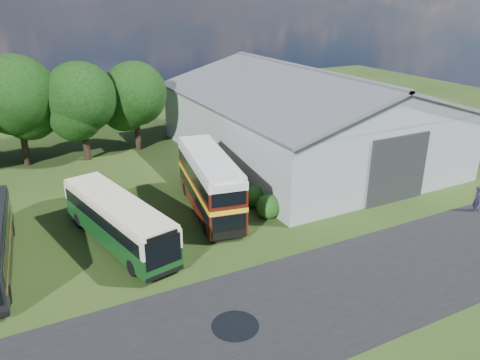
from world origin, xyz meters
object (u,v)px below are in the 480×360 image
bus_green_single (118,220)px  visitor_a (478,199)px  bus_maroon_double (210,183)px  storage_shed (302,111)px

bus_green_single → visitor_a: bus_green_single is taller
bus_maroon_double → visitor_a: bus_maroon_double is taller
storage_shed → bus_green_single: 21.37m
bus_green_single → bus_maroon_double: size_ratio=1.08×
storage_shed → bus_green_single: size_ratio=2.31×
bus_green_single → bus_maroon_double: 6.95m
storage_shed → bus_green_single: bearing=-155.1°
bus_green_single → bus_maroon_double: (6.73, 1.66, 0.53)m
storage_shed → visitor_a: (3.90, -15.85, -3.26)m
storage_shed → bus_green_single: (-19.23, -8.94, -2.63)m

